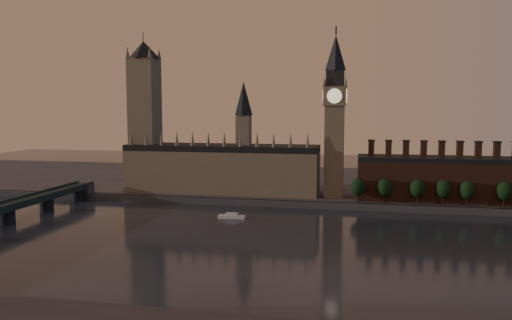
{
  "coord_description": "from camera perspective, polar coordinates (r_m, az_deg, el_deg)",
  "views": [
    {
      "loc": [
        23.55,
        -208.84,
        60.41
      ],
      "look_at": [
        -29.54,
        55.0,
        32.5
      ],
      "focal_mm": 35.0,
      "sensor_mm": 36.0,
      "label": 1
    }
  ],
  "objects": [
    {
      "name": "embankment_tree_2",
      "position": [
        309.15,
        17.97,
        -3.1
      ],
      "size": [
        8.6,
        8.6,
        14.88
      ],
      "color": "black",
      "rests_on": "north_bank"
    },
    {
      "name": "ground",
      "position": [
        218.67,
        4.83,
        -10.14
      ],
      "size": [
        900.0,
        900.0,
        0.0
      ],
      "primitive_type": "plane",
      "color": "black",
      "rests_on": "ground"
    },
    {
      "name": "palace_of_westminster",
      "position": [
        337.72,
        -3.8,
        -0.69
      ],
      "size": [
        130.0,
        30.3,
        74.0
      ],
      "color": "#756853",
      "rests_on": "north_bank"
    },
    {
      "name": "embankment_tree_4",
      "position": [
        312.99,
        23.01,
        -3.18
      ],
      "size": [
        8.6,
        8.6,
        14.88
      ],
      "color": "black",
      "rests_on": "north_bank"
    },
    {
      "name": "embankment_tree_3",
      "position": [
        311.38,
        20.63,
        -3.13
      ],
      "size": [
        8.6,
        8.6,
        14.88
      ],
      "color": "black",
      "rests_on": "north_bank"
    },
    {
      "name": "victoria_tower",
      "position": [
        354.23,
        -12.59,
        5.57
      ],
      "size": [
        24.0,
        24.0,
        108.0
      ],
      "color": "#756853",
      "rests_on": "north_bank"
    },
    {
      "name": "embankment_tree_5",
      "position": [
        318.16,
        26.53,
        -3.19
      ],
      "size": [
        8.6,
        8.6,
        14.88
      ],
      "color": "black",
      "rests_on": "north_bank"
    },
    {
      "name": "chimney_block",
      "position": [
        326.58,
        21.24,
        -1.98
      ],
      "size": [
        110.0,
        25.0,
        37.0
      ],
      "color": "#542E20",
      "rests_on": "north_bank"
    },
    {
      "name": "north_bank",
      "position": [
        391.97,
        7.82,
        -2.7
      ],
      "size": [
        900.0,
        182.0,
        4.0
      ],
      "color": "#494A4F",
      "rests_on": "ground"
    },
    {
      "name": "big_ben",
      "position": [
        319.14,
        8.98,
        5.21
      ],
      "size": [
        15.0,
        15.0,
        107.0
      ],
      "color": "#756853",
      "rests_on": "north_bank"
    },
    {
      "name": "embankment_tree_0",
      "position": [
        306.01,
        11.58,
        -3.02
      ],
      "size": [
        8.6,
        8.6,
        14.88
      ],
      "color": "black",
      "rests_on": "north_bank"
    },
    {
      "name": "river_boat",
      "position": [
        276.95,
        -2.79,
        -6.44
      ],
      "size": [
        15.13,
        4.59,
        3.01
      ],
      "rotation": [
        0.0,
        0.0,
        0.02
      ],
      "color": "silver",
      "rests_on": "ground"
    },
    {
      "name": "embankment_tree_1",
      "position": [
        307.39,
        14.48,
        -3.05
      ],
      "size": [
        8.6,
        8.6,
        14.88
      ],
      "color": "black",
      "rests_on": "north_bank"
    }
  ]
}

